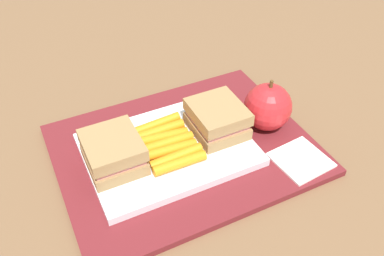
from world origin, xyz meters
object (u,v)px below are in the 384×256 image
at_px(carrot_sticks_bundle, 167,143).
at_px(sandwich_half_left, 113,152).
at_px(sandwich_half_right, 217,119).
at_px(apple, 268,107).
at_px(food_tray, 168,149).
at_px(paper_napkin, 301,160).

bearing_deg(carrot_sticks_bundle, sandwich_half_left, 179.83).
distance_m(sandwich_half_right, apple, 0.08).
distance_m(food_tray, paper_napkin, 0.19).
bearing_deg(food_tray, carrot_sticks_bundle, -168.51).
bearing_deg(carrot_sticks_bundle, paper_napkin, -30.90).
xyz_separation_m(sandwich_half_left, apple, (0.24, -0.01, 0.00)).
height_order(sandwich_half_left, apple, apple).
relative_size(apple, paper_napkin, 1.18).
relative_size(sandwich_half_left, apple, 0.97).
xyz_separation_m(sandwich_half_right, paper_napkin, (0.08, -0.10, -0.03)).
distance_m(carrot_sticks_bundle, apple, 0.16).
height_order(sandwich_half_left, sandwich_half_right, same).
height_order(carrot_sticks_bundle, apple, apple).
xyz_separation_m(food_tray, sandwich_half_right, (0.08, 0.00, 0.03)).
bearing_deg(sandwich_half_right, paper_napkin, -49.70).
bearing_deg(paper_napkin, apple, 91.46).
relative_size(food_tray, paper_napkin, 3.29).
xyz_separation_m(sandwich_half_left, paper_napkin, (0.24, -0.10, -0.03)).
xyz_separation_m(food_tray, carrot_sticks_bundle, (-0.00, -0.00, 0.01)).
xyz_separation_m(carrot_sticks_bundle, paper_napkin, (0.16, -0.10, -0.02)).
height_order(sandwich_half_right, carrot_sticks_bundle, sandwich_half_right).
bearing_deg(sandwich_half_right, apple, -7.55).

